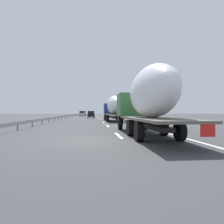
{
  "coord_description": "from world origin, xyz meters",
  "views": [
    {
      "loc": [
        -10.98,
        -0.07,
        1.53
      ],
      "look_at": [
        19.02,
        -3.09,
        1.53
      ],
      "focal_mm": 32.27,
      "sensor_mm": 36.0,
      "label": 1
    }
  ],
  "objects_px": {
    "car_silver_hatch": "(82,114)",
    "car_red_compact": "(83,113)",
    "car_white_van": "(84,113)",
    "truck_lead": "(113,107)",
    "road_sign": "(116,110)",
    "truck_trailing": "(146,98)",
    "car_black_suv": "(91,114)"
  },
  "relations": [
    {
      "from": "truck_lead",
      "to": "truck_trailing",
      "type": "relative_size",
      "value": 0.99
    },
    {
      "from": "car_black_suv",
      "to": "road_sign",
      "type": "height_order",
      "value": "road_sign"
    },
    {
      "from": "truck_lead",
      "to": "road_sign",
      "type": "bearing_deg",
      "value": -8.06
    },
    {
      "from": "truck_trailing",
      "to": "road_sign",
      "type": "relative_size",
      "value": 4.04
    },
    {
      "from": "car_silver_hatch",
      "to": "car_black_suv",
      "type": "bearing_deg",
      "value": -171.14
    },
    {
      "from": "truck_trailing",
      "to": "car_silver_hatch",
      "type": "xyz_separation_m",
      "value": [
        61.85,
        7.1,
        -1.45
      ]
    },
    {
      "from": "truck_lead",
      "to": "car_white_van",
      "type": "relative_size",
      "value": 2.9
    },
    {
      "from": "truck_trailing",
      "to": "car_black_suv",
      "type": "distance_m",
      "value": 40.33
    },
    {
      "from": "car_red_compact",
      "to": "car_white_van",
      "type": "bearing_deg",
      "value": 0.35
    },
    {
      "from": "car_white_van",
      "to": "road_sign",
      "type": "height_order",
      "value": "road_sign"
    },
    {
      "from": "car_black_suv",
      "to": "car_silver_hatch",
      "type": "relative_size",
      "value": 0.96
    },
    {
      "from": "truck_lead",
      "to": "truck_trailing",
      "type": "height_order",
      "value": "truck_trailing"
    },
    {
      "from": "truck_trailing",
      "to": "car_black_suv",
      "type": "relative_size",
      "value": 2.94
    },
    {
      "from": "car_white_van",
      "to": "car_red_compact",
      "type": "height_order",
      "value": "car_red_compact"
    },
    {
      "from": "car_black_suv",
      "to": "car_white_van",
      "type": "relative_size",
      "value": 1.0
    },
    {
      "from": "truck_trailing",
      "to": "car_white_van",
      "type": "relative_size",
      "value": 2.94
    },
    {
      "from": "car_black_suv",
      "to": "road_sign",
      "type": "bearing_deg",
      "value": -75.94
    },
    {
      "from": "truck_trailing",
      "to": "car_silver_hatch",
      "type": "distance_m",
      "value": 62.28
    },
    {
      "from": "car_silver_hatch",
      "to": "car_white_van",
      "type": "bearing_deg",
      "value": 0.23
    },
    {
      "from": "car_silver_hatch",
      "to": "truck_lead",
      "type": "bearing_deg",
      "value": -170.38
    },
    {
      "from": "truck_lead",
      "to": "road_sign",
      "type": "relative_size",
      "value": 3.98
    },
    {
      "from": "car_white_van",
      "to": "car_silver_hatch",
      "type": "distance_m",
      "value": 24.67
    },
    {
      "from": "car_black_suv",
      "to": "truck_trailing",
      "type": "bearing_deg",
      "value": -174.71
    },
    {
      "from": "truck_lead",
      "to": "car_silver_hatch",
      "type": "bearing_deg",
      "value": 9.62
    },
    {
      "from": "car_white_van",
      "to": "road_sign",
      "type": "relative_size",
      "value": 1.37
    },
    {
      "from": "car_silver_hatch",
      "to": "road_sign",
      "type": "relative_size",
      "value": 1.42
    },
    {
      "from": "car_silver_hatch",
      "to": "car_red_compact",
      "type": "height_order",
      "value": "car_red_compact"
    },
    {
      "from": "truck_trailing",
      "to": "car_white_van",
      "type": "distance_m",
      "value": 86.84
    },
    {
      "from": "car_silver_hatch",
      "to": "car_red_compact",
      "type": "xyz_separation_m",
      "value": [
        12.37,
        0.02,
        0.0
      ]
    },
    {
      "from": "truck_trailing",
      "to": "road_sign",
      "type": "bearing_deg",
      "value": -4.24
    },
    {
      "from": "car_red_compact",
      "to": "road_sign",
      "type": "height_order",
      "value": "road_sign"
    },
    {
      "from": "car_white_van",
      "to": "car_red_compact",
      "type": "xyz_separation_m",
      "value": [
        -12.31,
        -0.08,
        0.01
      ]
    }
  ]
}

